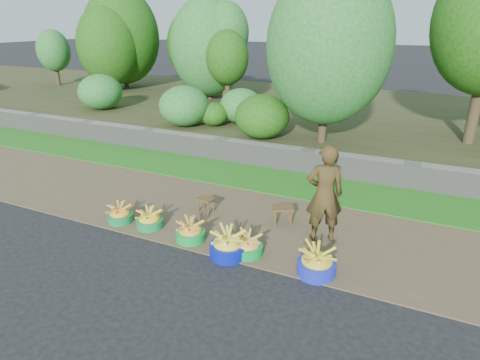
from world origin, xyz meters
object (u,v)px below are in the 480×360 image
at_px(basin_b, 150,220).
at_px(stool_right, 283,210).
at_px(stool_left, 206,201).
at_px(vendor_woman, 325,194).
at_px(basin_c, 190,232).
at_px(basin_e, 248,246).
at_px(basin_f, 317,263).
at_px(basin_a, 120,214).
at_px(basin_d, 228,245).

relative_size(basin_b, stool_right, 1.05).
distance_m(stool_left, stool_right, 1.45).
height_order(basin_b, vendor_woman, vendor_woman).
bearing_deg(stool_left, stool_right, 6.31).
distance_m(stool_left, vendor_woman, 2.26).
bearing_deg(stool_left, basin_c, -74.42).
bearing_deg(stool_left, basin_e, -38.29).
distance_m(basin_b, basin_f, 2.93).
bearing_deg(stool_left, basin_b, -121.58).
relative_size(basin_c, stool_left, 1.43).
relative_size(basin_b, vendor_woman, 0.28).
bearing_deg(basin_e, basin_a, 179.14).
bearing_deg(stool_right, vendor_woman, -20.47).
xyz_separation_m(basin_b, basin_f, (2.93, -0.13, 0.03)).
bearing_deg(basin_c, basin_d, -11.35).
bearing_deg(basin_a, stool_right, 23.48).
distance_m(basin_c, stool_left, 1.05).
bearing_deg(basin_f, basin_a, 178.59).
xyz_separation_m(basin_d, vendor_woman, (1.16, 1.04, 0.63)).
bearing_deg(basin_b, basin_a, -176.18).
height_order(basin_c, vendor_woman, vendor_woman).
distance_m(basin_d, vendor_woman, 1.68).
bearing_deg(basin_b, basin_c, -5.00).
relative_size(basin_e, basin_f, 0.85).
height_order(basin_d, basin_e, basin_d).
xyz_separation_m(basin_b, basin_c, (0.86, -0.07, 0.01)).
height_order(basin_a, basin_c, basin_c).
xyz_separation_m(basin_f, stool_right, (-0.92, 1.22, 0.08)).
bearing_deg(basin_b, basin_e, -2.36).
xyz_separation_m(basin_f, vendor_woman, (-0.17, 0.94, 0.63)).
relative_size(basin_c, basin_e, 1.02).
xyz_separation_m(basin_d, basin_e, (0.25, 0.15, -0.03)).
bearing_deg(vendor_woman, basin_d, 17.35).
bearing_deg(basin_e, stool_right, 82.40).
height_order(stool_right, vendor_woman, vendor_woman).
height_order(basin_c, basin_f, basin_f).
bearing_deg(basin_d, basin_b, 172.02).
bearing_deg(basin_f, basin_b, 177.53).
bearing_deg(basin_c, basin_e, -0.09).
height_order(basin_a, basin_f, basin_f).
xyz_separation_m(basin_e, stool_left, (-1.28, 1.01, 0.08)).
bearing_deg(basin_f, stool_left, 155.72).
distance_m(basin_a, basin_b, 0.60).
relative_size(basin_c, vendor_woman, 0.30).
height_order(basin_d, vendor_woman, vendor_woman).
bearing_deg(stool_right, basin_a, -156.52).
bearing_deg(basin_d, basin_a, 175.20).
bearing_deg(basin_d, basin_e, 30.13).
height_order(stool_left, vendor_woman, vendor_woman).
distance_m(basin_b, basin_d, 1.62).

